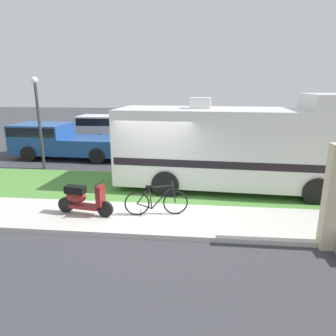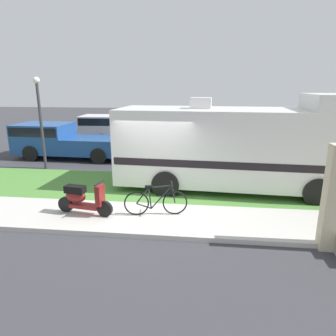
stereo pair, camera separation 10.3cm
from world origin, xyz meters
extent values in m
plane|color=#38383D|center=(0.00, 0.00, 0.00)|extent=(80.00, 80.00, 0.00)
cube|color=beige|center=(0.00, -1.20, 0.06)|extent=(24.00, 2.00, 0.12)
cube|color=#4C8438|center=(0.00, 1.50, 0.04)|extent=(24.00, 3.40, 0.08)
cube|color=silver|center=(2.66, 1.73, 1.55)|extent=(8.10, 2.95, 2.51)
cube|color=black|center=(2.66, 1.73, 1.18)|extent=(7.94, 2.96, 0.24)
cube|color=silver|center=(1.46, 1.80, 2.99)|extent=(0.73, 0.64, 0.36)
cylinder|color=black|center=(5.19, 2.79, 0.45)|extent=(0.91, 0.33, 0.90)
cylinder|color=black|center=(5.06, 0.39, 0.45)|extent=(0.91, 0.33, 0.90)
cylinder|color=black|center=(0.54, 3.06, 0.45)|extent=(0.91, 0.33, 0.90)
cylinder|color=black|center=(0.40, 0.66, 0.45)|extent=(0.91, 0.33, 0.90)
cylinder|color=black|center=(-1.02, -1.30, 0.34)|extent=(0.45, 0.17, 0.44)
cylinder|color=black|center=(-2.21, -1.11, 0.34)|extent=(0.45, 0.17, 0.44)
cube|color=maroon|center=(-1.61, -1.20, 0.36)|extent=(0.88, 0.41, 0.10)
cube|color=black|center=(-1.87, -1.16, 0.82)|extent=(0.59, 0.35, 0.20)
ellipsoid|color=maroon|center=(-1.87, -1.16, 0.62)|extent=(0.64, 0.39, 0.36)
cube|color=maroon|center=(-1.14, -1.28, 0.72)|extent=(0.19, 0.34, 0.56)
cylinder|color=black|center=(-1.14, -1.28, 1.07)|extent=(0.12, 0.50, 0.04)
sphere|color=white|center=(-1.14, -1.28, 0.90)|extent=(0.12, 0.12, 0.12)
torus|color=black|center=(0.86, -0.94, 0.46)|extent=(0.68, 0.16, 0.68)
torus|color=black|center=(-0.18, -1.12, 0.46)|extent=(0.68, 0.16, 0.68)
cylinder|color=black|center=(0.49, -1.00, 0.64)|extent=(0.59, 0.14, 0.68)
cylinder|color=black|center=(0.18, -1.06, 0.61)|extent=(0.10, 0.05, 0.61)
cylinder|color=black|center=(0.46, -1.01, 0.94)|extent=(0.63, 0.14, 0.09)
cylinder|color=black|center=(0.02, -1.09, 0.39)|extent=(0.41, 0.11, 0.19)
cylinder|color=black|center=(-0.01, -1.09, 0.69)|extent=(0.37, 0.10, 0.47)
cylinder|color=black|center=(0.82, -0.95, 0.71)|extent=(0.12, 0.06, 0.51)
cube|color=black|center=(0.15, -1.06, 0.94)|extent=(0.21, 0.13, 0.06)
cylinder|color=black|center=(0.77, -0.96, 1.00)|extent=(0.12, 0.52, 0.03)
cube|color=#1E478C|center=(-6.43, 5.78, 0.99)|extent=(2.66, 2.18, 1.42)
cube|color=black|center=(-6.43, 5.78, 1.40)|extent=(2.53, 2.19, 0.44)
cube|color=#1E478C|center=(-3.57, 5.66, 0.67)|extent=(3.23, 2.20, 0.78)
cylinder|color=black|center=(-6.67, 4.79, 0.38)|extent=(0.77, 0.27, 0.76)
cylinder|color=black|center=(-6.59, 6.78, 0.38)|extent=(0.77, 0.27, 0.76)
cylinder|color=black|center=(-3.23, 4.65, 0.38)|extent=(0.77, 0.27, 0.76)
cylinder|color=black|center=(-3.15, 6.65, 0.38)|extent=(0.77, 0.27, 0.76)
cube|color=silver|center=(-4.71, 9.74, 1.01)|extent=(2.60, 2.01, 1.47)
cube|color=black|center=(-4.71, 9.74, 1.45)|extent=(2.47, 2.03, 0.44)
cube|color=silver|center=(-7.51, 9.63, 0.63)|extent=(3.16, 2.03, 0.70)
cylinder|color=black|center=(-4.54, 10.66, 0.38)|extent=(0.77, 0.27, 0.76)
cylinder|color=black|center=(-4.47, 8.83, 0.38)|extent=(0.77, 0.27, 0.76)
cylinder|color=black|center=(-7.91, 10.53, 0.38)|extent=(0.77, 0.27, 0.76)
cylinder|color=black|center=(-7.84, 8.70, 0.38)|extent=(0.77, 0.27, 0.76)
cylinder|color=#B2B2B7|center=(4.91, -1.30, 0.22)|extent=(0.06, 0.06, 0.21)
cylinder|color=#B2B2B7|center=(4.91, -1.30, 0.35)|extent=(0.03, 0.03, 0.04)
cylinder|color=black|center=(4.91, -1.30, 0.37)|extent=(0.03, 0.03, 0.02)
cylinder|color=#333338|center=(-5.31, 3.60, 1.82)|extent=(0.12, 0.12, 3.65)
sphere|color=silver|center=(-5.31, 3.60, 3.77)|extent=(0.28, 0.28, 0.28)
camera|label=1|loc=(1.45, -8.67, 3.58)|focal=32.39mm
camera|label=2|loc=(1.55, -8.66, 3.58)|focal=32.39mm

